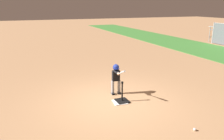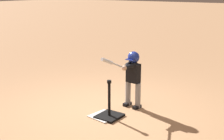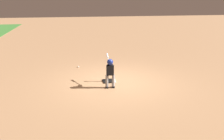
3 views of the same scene
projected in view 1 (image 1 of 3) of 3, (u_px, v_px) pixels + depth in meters
ground_plane at (113, 102)px, 7.14m from camera, size 90.00×90.00×0.00m
home_plate at (120, 102)px, 7.09m from camera, size 0.49×0.49×0.02m
batting_tee at (122, 99)px, 7.12m from camera, size 0.44×0.40×0.69m
batter_child at (116, 76)px, 7.55m from camera, size 0.99×0.35×1.12m
baseball at (195, 129)px, 5.47m from camera, size 0.07×0.07×0.07m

